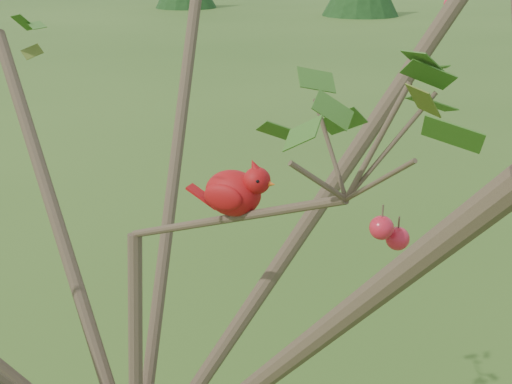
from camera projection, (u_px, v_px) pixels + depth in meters
crabapple_tree at (110, 189)px, 1.36m from camera, size 2.35×2.05×2.95m
cardinal at (236, 191)px, 1.27m from camera, size 0.19×0.11×0.14m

